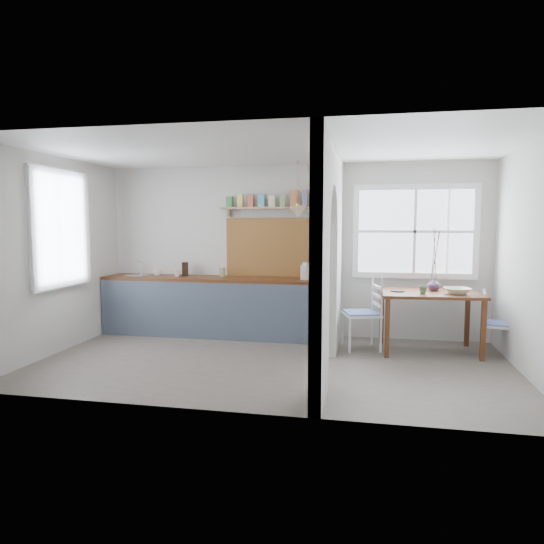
% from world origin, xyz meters
% --- Properties ---
extents(floor, '(5.80, 3.20, 0.01)m').
position_xyz_m(floor, '(0.00, 0.00, 0.00)').
color(floor, '#6F6458').
rests_on(floor, ground).
extents(ceiling, '(5.80, 3.20, 0.01)m').
position_xyz_m(ceiling, '(0.00, 0.00, 2.60)').
color(ceiling, silver).
rests_on(ceiling, walls).
extents(walls, '(5.81, 3.21, 2.60)m').
position_xyz_m(walls, '(0.00, 0.00, 1.30)').
color(walls, silver).
rests_on(walls, floor).
extents(partition, '(0.12, 3.20, 2.60)m').
position_xyz_m(partition, '(0.70, 0.06, 1.45)').
color(partition, silver).
rests_on(partition, floor).
extents(kitchen_window, '(0.10, 1.16, 1.50)m').
position_xyz_m(kitchen_window, '(-2.87, 0.00, 1.65)').
color(kitchen_window, white).
rests_on(kitchen_window, walls).
extents(nook_window, '(1.76, 0.10, 1.30)m').
position_xyz_m(nook_window, '(1.80, 1.56, 1.60)').
color(nook_window, white).
rests_on(nook_window, walls).
extents(counter, '(3.50, 0.60, 0.90)m').
position_xyz_m(counter, '(-1.13, 1.33, 0.46)').
color(counter, '#472918').
rests_on(counter, floor).
extents(sink, '(0.40, 0.40, 0.02)m').
position_xyz_m(sink, '(-2.43, 1.30, 0.89)').
color(sink, '#ACB2BA').
rests_on(sink, counter).
extents(backsplash, '(1.65, 0.03, 0.90)m').
position_xyz_m(backsplash, '(-0.20, 1.58, 1.35)').
color(backsplash, '#935B27').
rests_on(backsplash, walls).
extents(shelf, '(1.75, 0.20, 0.21)m').
position_xyz_m(shelf, '(-0.21, 1.49, 2.01)').
color(shelf, tan).
rests_on(shelf, walls).
extents(pendant_lamp, '(0.26, 0.26, 0.16)m').
position_xyz_m(pendant_lamp, '(0.15, 1.15, 1.88)').
color(pendant_lamp, '#EFE7C6').
rests_on(pendant_lamp, ceiling).
extents(utensil_rail, '(0.02, 0.50, 0.02)m').
position_xyz_m(utensil_rail, '(0.61, 0.90, 1.45)').
color(utensil_rail, '#ACB2BA').
rests_on(utensil_rail, partition).
extents(dining_table, '(1.35, 0.95, 0.81)m').
position_xyz_m(dining_table, '(1.96, 0.94, 0.40)').
color(dining_table, '#472918').
rests_on(dining_table, floor).
extents(chair_left, '(0.57, 0.57, 1.01)m').
position_xyz_m(chair_left, '(1.07, 0.92, 0.51)').
color(chair_left, white).
rests_on(chair_left, floor).
extents(chair_right, '(0.45, 0.45, 0.84)m').
position_xyz_m(chair_right, '(2.82, 0.93, 0.42)').
color(chair_right, white).
rests_on(chair_right, floor).
extents(kettle, '(0.26, 0.24, 0.25)m').
position_xyz_m(kettle, '(0.25, 1.30, 1.03)').
color(kettle, silver).
rests_on(kettle, counter).
extents(mug_a, '(0.13, 0.13, 0.10)m').
position_xyz_m(mug_a, '(-1.75, 1.30, 0.95)').
color(mug_a, silver).
rests_on(mug_a, counter).
extents(mug_b, '(0.16, 0.16, 0.10)m').
position_xyz_m(mug_b, '(-2.09, 1.32, 0.95)').
color(mug_b, silver).
rests_on(mug_b, counter).
extents(knife_block, '(0.14, 0.16, 0.22)m').
position_xyz_m(knife_block, '(-1.66, 1.39, 1.01)').
color(knife_block, '#2F1F11').
rests_on(knife_block, counter).
extents(jar, '(0.10, 0.10, 0.14)m').
position_xyz_m(jar, '(-1.05, 1.41, 0.97)').
color(jar, '#8D8959').
rests_on(jar, counter).
extents(towel_magenta, '(0.02, 0.03, 0.56)m').
position_xyz_m(towel_magenta, '(0.58, 0.96, 0.28)').
color(towel_magenta, '#D61C59').
rests_on(towel_magenta, counter).
extents(towel_orange, '(0.02, 0.03, 0.48)m').
position_xyz_m(towel_orange, '(0.58, 0.93, 0.25)').
color(towel_orange, orange).
rests_on(towel_orange, counter).
extents(bowl, '(0.39, 0.39, 0.08)m').
position_xyz_m(bowl, '(2.29, 0.83, 0.85)').
color(bowl, silver).
rests_on(bowl, dining_table).
extents(table_cup, '(0.12, 0.12, 0.10)m').
position_xyz_m(table_cup, '(1.85, 0.77, 0.86)').
color(table_cup, '#4D714D').
rests_on(table_cup, dining_table).
extents(plate, '(0.19, 0.19, 0.02)m').
position_xyz_m(plate, '(1.54, 0.91, 0.82)').
color(plate, black).
rests_on(plate, dining_table).
extents(vase, '(0.21, 0.21, 0.18)m').
position_xyz_m(vase, '(2.03, 1.10, 0.90)').
color(vase, '#554163').
rests_on(vase, dining_table).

